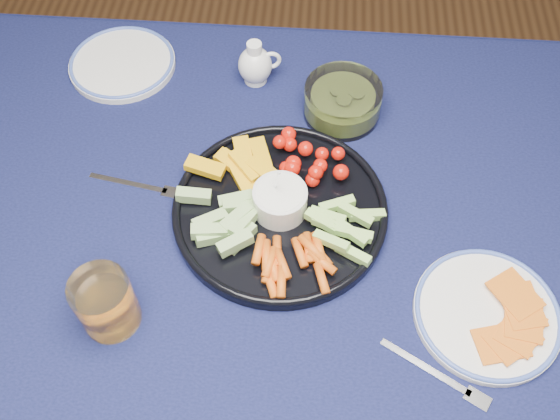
# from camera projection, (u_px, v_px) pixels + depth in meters

# --- Properties ---
(dining_table) EXTENTS (1.67, 1.07, 0.75)m
(dining_table) POSITION_uv_depth(u_px,v_px,m) (269.00, 289.00, 1.01)
(dining_table) COLOR #52331B
(dining_table) RESTS_ON ground
(crudite_platter) EXTENTS (0.34, 0.34, 0.11)m
(crudite_platter) POSITION_uv_depth(u_px,v_px,m) (279.00, 208.00, 0.97)
(crudite_platter) COLOR black
(crudite_platter) RESTS_ON dining_table
(creamer_pitcher) EXTENTS (0.08, 0.06, 0.09)m
(creamer_pitcher) POSITION_uv_depth(u_px,v_px,m) (256.00, 65.00, 1.12)
(creamer_pitcher) COLOR white
(creamer_pitcher) RESTS_ON dining_table
(pickle_bowl) EXTENTS (0.13, 0.13, 0.06)m
(pickle_bowl) POSITION_uv_depth(u_px,v_px,m) (342.00, 102.00, 1.08)
(pickle_bowl) COLOR white
(pickle_bowl) RESTS_ON dining_table
(cheese_plate) EXTENTS (0.21, 0.21, 0.02)m
(cheese_plate) POSITION_uv_depth(u_px,v_px,m) (488.00, 313.00, 0.88)
(cheese_plate) COLOR white
(cheese_plate) RESTS_ON dining_table
(juice_tumbler) EXTENTS (0.08, 0.08, 0.10)m
(juice_tumbler) POSITION_uv_depth(u_px,v_px,m) (107.00, 305.00, 0.85)
(juice_tumbler) COLOR white
(juice_tumbler) RESTS_ON dining_table
(fork_left) EXTENTS (0.16, 0.04, 0.00)m
(fork_left) POSITION_uv_depth(u_px,v_px,m) (144.00, 187.00, 1.01)
(fork_left) COLOR white
(fork_left) RESTS_ON dining_table
(fork_right) EXTENTS (0.15, 0.09, 0.00)m
(fork_right) POSITION_uv_depth(u_px,v_px,m) (443.00, 378.00, 0.84)
(fork_right) COLOR white
(fork_right) RESTS_ON dining_table
(side_plate_extra) EXTENTS (0.20, 0.20, 0.02)m
(side_plate_extra) POSITION_uv_depth(u_px,v_px,m) (122.00, 63.00, 1.17)
(side_plate_extra) COLOR white
(side_plate_extra) RESTS_ON dining_table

